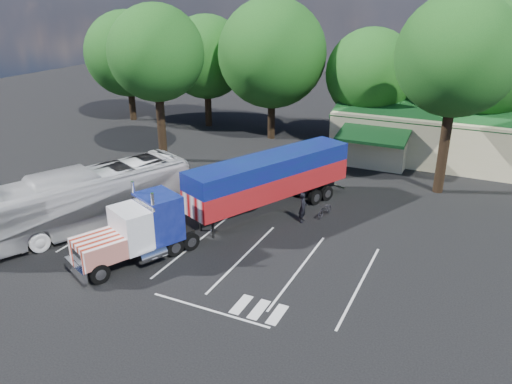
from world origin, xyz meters
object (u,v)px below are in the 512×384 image
at_px(semi_truck, 240,189).
at_px(tour_bus, 87,199).
at_px(bicycle, 325,209).
at_px(silver_sedan, 361,156).
at_px(woman, 303,207).

distance_m(semi_truck, tour_bus, 9.18).
height_order(bicycle, tour_bus, tour_bus).
bearing_deg(silver_sedan, semi_truck, 152.95).
height_order(semi_truck, woman, semi_truck).
bearing_deg(bicycle, woman, -115.19).
xyz_separation_m(woman, tour_bus, (-11.50, -6.20, 0.84)).
height_order(semi_truck, tour_bus, semi_truck).
xyz_separation_m(woman, silver_sedan, (0.50, 12.43, -0.26)).
relative_size(woman, bicycle, 1.15).
bearing_deg(silver_sedan, woman, 166.13).
height_order(bicycle, silver_sedan, silver_sedan).
height_order(tour_bus, silver_sedan, tour_bus).
relative_size(bicycle, silver_sedan, 0.39).
bearing_deg(woman, semi_truck, 110.69).
relative_size(bicycle, tour_bus, 0.13).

